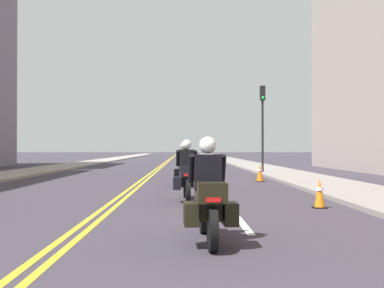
# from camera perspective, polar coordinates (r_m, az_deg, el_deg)

# --- Properties ---
(ground_plane) EXTENTS (264.00, 264.00, 0.00)m
(ground_plane) POSITION_cam_1_polar(r_m,az_deg,el_deg) (48.95, -3.10, -2.20)
(ground_plane) COLOR #37313B
(sidewalk_left) EXTENTS (2.95, 144.00, 0.12)m
(sidewalk_left) POSITION_cam_1_polar(r_m,az_deg,el_deg) (49.75, -11.49, -2.09)
(sidewalk_left) COLOR gray
(sidewalk_left) RESTS_ON ground
(sidewalk_right) EXTENTS (2.95, 144.00, 0.12)m
(sidewalk_right) POSITION_cam_1_polar(r_m,az_deg,el_deg) (49.22, 5.37, -2.12)
(sidewalk_right) COLOR gray
(sidewalk_right) RESTS_ON ground
(centreline_yellow_inner) EXTENTS (0.12, 132.00, 0.01)m
(centreline_yellow_inner) POSITION_cam_1_polar(r_m,az_deg,el_deg) (48.96, -3.24, -2.20)
(centreline_yellow_inner) COLOR yellow
(centreline_yellow_inner) RESTS_ON ground
(centreline_yellow_outer) EXTENTS (0.12, 132.00, 0.01)m
(centreline_yellow_outer) POSITION_cam_1_polar(r_m,az_deg,el_deg) (48.95, -2.96, -2.20)
(centreline_yellow_outer) COLOR yellow
(centreline_yellow_outer) RESTS_ON ground
(lane_dashes_white) EXTENTS (0.14, 56.40, 0.01)m
(lane_dashes_white) POSITION_cam_1_polar(r_m,az_deg,el_deg) (29.95, 1.11, -3.24)
(lane_dashes_white) COLOR silver
(lane_dashes_white) RESTS_ON ground
(motorcycle_0) EXTENTS (0.78, 2.07, 1.59)m
(motorcycle_0) POSITION_cam_1_polar(r_m,az_deg,el_deg) (7.12, 1.98, -6.68)
(motorcycle_0) COLOR black
(motorcycle_0) RESTS_ON ground
(motorcycle_1) EXTENTS (0.77, 2.28, 1.66)m
(motorcycle_1) POSITION_cam_1_polar(r_m,az_deg,el_deg) (12.82, -0.62, -3.88)
(motorcycle_1) COLOR black
(motorcycle_1) RESTS_ON ground
(motorcycle_2) EXTENTS (0.77, 2.24, 1.65)m
(motorcycle_2) POSITION_cam_1_polar(r_m,az_deg,el_deg) (17.91, -0.96, -2.96)
(motorcycle_2) COLOR black
(motorcycle_2) RESTS_ON ground
(motorcycle_3) EXTENTS (0.76, 2.18, 1.63)m
(motorcycle_3) POSITION_cam_1_polar(r_m,az_deg,el_deg) (23.43, -0.56, -2.39)
(motorcycle_3) COLOR black
(motorcycle_3) RESTS_ON ground
(motorcycle_4) EXTENTS (0.76, 2.23, 1.60)m
(motorcycle_4) POSITION_cam_1_polar(r_m,az_deg,el_deg) (28.73, -0.73, -2.08)
(motorcycle_4) COLOR black
(motorcycle_4) RESTS_ON ground
(traffic_cone_0) EXTENTS (0.37, 0.37, 0.78)m
(traffic_cone_0) POSITION_cam_1_polar(r_m,az_deg,el_deg) (20.42, 8.16, -3.42)
(traffic_cone_0) COLOR black
(traffic_cone_0) RESTS_ON ground
(traffic_cone_1) EXTENTS (0.31, 0.31, 0.72)m
(traffic_cone_1) POSITION_cam_1_polar(r_m,az_deg,el_deg) (11.71, 15.08, -5.72)
(traffic_cone_1) COLOR black
(traffic_cone_1) RESTS_ON ground
(traffic_light_near) EXTENTS (0.28, 0.38, 4.90)m
(traffic_light_near) POSITION_cam_1_polar(r_m,az_deg,el_deg) (26.72, 8.47, 3.63)
(traffic_light_near) COLOR black
(traffic_light_near) RESTS_ON ground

